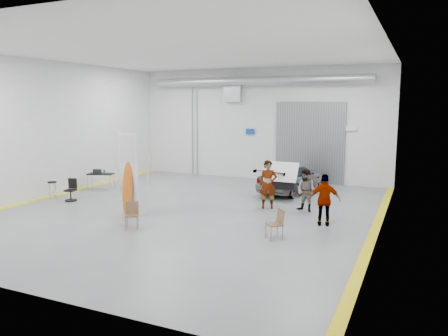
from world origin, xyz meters
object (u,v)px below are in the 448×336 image
at_px(person_a, 268,184).
at_px(office_chair, 72,191).
at_px(sedan_car, 293,178).
at_px(person_b, 306,191).
at_px(person_c, 325,200).
at_px(work_table, 100,173).
at_px(folding_chair_near, 132,221).
at_px(folding_chair_far, 274,230).
at_px(surfboard_display, 129,181).
at_px(shop_stool, 53,190).

relative_size(person_a, office_chair, 2.05).
height_order(sedan_car, person_b, person_b).
xyz_separation_m(sedan_car, person_a, (-0.01, -3.63, 0.31)).
bearing_deg(office_chair, person_b, 0.73).
bearing_deg(person_c, work_table, -23.05).
xyz_separation_m(folding_chair_near, folding_chair_far, (4.64, 0.85, 0.01)).
height_order(surfboard_display, shop_stool, surfboard_display).
bearing_deg(work_table, person_c, -9.92).
bearing_deg(office_chair, person_a, 2.31).
bearing_deg(person_b, surfboard_display, -130.31).
xyz_separation_m(person_a, shop_stool, (-9.10, -2.22, -0.58)).
xyz_separation_m(sedan_car, surfboard_display, (-4.26, -6.88, 0.67)).
distance_m(person_c, shop_stool, 11.67).
height_order(folding_chair_near, folding_chair_far, folding_chair_far).
relative_size(person_b, surfboard_display, 0.50).
relative_size(folding_chair_near, office_chair, 0.95).
relative_size(surfboard_display, work_table, 2.41).
bearing_deg(folding_chair_near, folding_chair_far, -19.46).
xyz_separation_m(sedan_car, person_b, (1.48, -3.51, 0.17)).
distance_m(person_c, folding_chair_near, 6.49).
distance_m(sedan_car, person_a, 3.64).
distance_m(shop_stool, work_table, 2.66).
relative_size(person_a, shop_stool, 2.51).
bearing_deg(shop_stool, sedan_car, 32.70).
bearing_deg(person_a, sedan_car, 69.49).
bearing_deg(folding_chair_far, person_b, 137.38).
height_order(shop_stool, office_chair, office_chair).
bearing_deg(person_a, person_b, -15.77).
bearing_deg(surfboard_display, folding_chair_far, 5.45).
bearing_deg(surfboard_display, person_a, 47.73).
bearing_deg(surfboard_display, office_chair, 174.63).
relative_size(person_c, surfboard_display, 0.55).
bearing_deg(shop_stool, person_a, 13.71).
height_order(sedan_car, person_a, person_a).
bearing_deg(shop_stool, office_chair, 2.79).
distance_m(person_a, folding_chair_far, 4.07).
height_order(folding_chair_far, shop_stool, folding_chair_far).
xyz_separation_m(shop_stool, office_chair, (1.03, 0.05, 0.03)).
xyz_separation_m(person_c, folding_chair_near, (-5.72, -3.01, -0.61)).
xyz_separation_m(folding_chair_near, office_chair, (-4.89, 2.42, 0.13)).
distance_m(person_b, office_chair, 9.84).
relative_size(person_a, folding_chair_far, 2.06).
distance_m(person_b, person_c, 2.00).
bearing_deg(folding_chair_far, office_chair, -141.62).
height_order(sedan_car, work_table, sedan_car).
bearing_deg(work_table, office_chair, -76.37).
bearing_deg(person_a, office_chair, 174.68).
xyz_separation_m(person_c, folding_chair_far, (-1.07, -2.16, -0.60)).
relative_size(person_c, folding_chair_near, 2.01).
bearing_deg(office_chair, folding_chair_near, -39.05).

